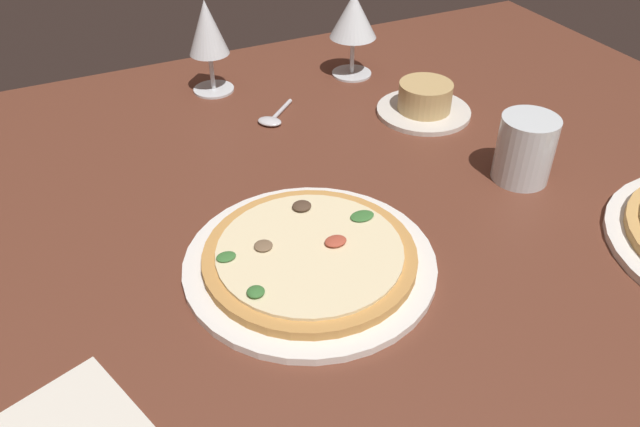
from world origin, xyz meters
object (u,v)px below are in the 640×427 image
Objects in this scene: wine_glass_far at (353,18)px; water_glass at (524,152)px; wine_glass_near at (207,31)px; spoon at (273,119)px; pizza_main at (310,258)px; ramekin_on_saucer at (424,102)px.

water_glass is (5.36, -40.71, -6.45)cm from wine_glass_far.
wine_glass_near is 1.86× the size of spoon.
water_glass is at bearing 6.95° from pizza_main.
wine_glass_far is 41.56cm from water_glass.
ramekin_on_saucer is 38.10cm from wine_glass_near.
spoon is (-23.67, 8.35, -1.69)cm from ramekin_on_saucer.
pizza_main is 1.85× the size of wine_glass_near.
pizza_main is 1.97× the size of wine_glass_far.
ramekin_on_saucer is 1.03× the size of wine_glass_far.
water_glass reaches higher than ramekin_on_saucer.
wine_glass_far is at bearing 97.50° from water_glass.
spoon is (-20.02, -10.32, -10.18)cm from wine_glass_far.
wine_glass_near is at bearing 109.10° from spoon.
pizza_main is 50.67cm from wine_glass_near.
wine_glass_near is at bearing 169.55° from wine_glass_far.
wine_glass_far is at bearing 27.26° from spoon.
wine_glass_far reaches higher than pizza_main.
wine_glass_far is (29.28, 44.93, 9.48)cm from pizza_main.
ramekin_on_saucer is 1.64× the size of water_glass.
pizza_main is 35.83cm from spoon.
ramekin_on_saucer is 20.83cm from wine_glass_far.
ramekin_on_saucer is at bearing -38.94° from wine_glass_near.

